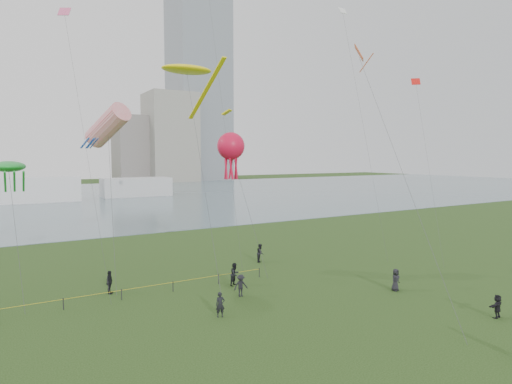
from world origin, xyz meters
TOP-DOWN VIEW (x-y plane):
  - ground_plane at (0.00, 0.00)m, footprint 400.00×400.00m
  - lake at (0.00, 100.00)m, footprint 400.00×120.00m
  - tower at (62.00, 168.00)m, footprint 24.00×24.00m
  - building_mid at (46.00, 162.00)m, footprint 20.00×20.00m
  - building_low at (32.00, 168.00)m, footprint 16.00×18.00m
  - pavilion_left at (-12.00, 95.00)m, footprint 22.00×8.00m
  - pavilion_right at (14.00, 98.00)m, footprint 18.00×7.00m
  - fence at (-15.53, 13.83)m, footprint 24.07×0.07m
  - spectator_a at (-0.39, 12.81)m, footprint 1.14×1.05m
  - spectator_b at (-1.32, 10.05)m, footprint 1.16×0.74m
  - spectator_c at (-9.87, 15.82)m, footprint 0.94×1.15m
  - spectator_d at (10.03, 5.04)m, footprint 0.98×0.76m
  - spectator_e at (11.30, -2.43)m, footprint 1.50×0.62m
  - spectator_f at (-4.51, 7.04)m, footprint 0.70×0.55m
  - spectator_g at (5.53, 18.55)m, footprint 1.13×1.14m
  - kite_stingray at (-2.05, 18.67)m, footprint 4.67×9.93m
  - kite_windsock at (-8.62, 20.98)m, footprint 4.30×8.46m
  - kite_creature at (-16.32, 16.92)m, footprint 2.22×4.77m
  - kite_octopus at (0.52, 15.21)m, footprint 3.75×3.32m
  - kite_delta at (9.69, 8.71)m, footprint 4.91×14.29m
  - small_kites at (-2.55, 18.30)m, footprint 44.26×10.73m

SIDE VIEW (x-z plane):
  - ground_plane at x=0.00m, z-range 0.00..0.00m
  - lake at x=0.00m, z-range -0.02..0.06m
  - fence at x=-15.53m, z-range 0.03..1.08m
  - spectator_e at x=11.30m, z-range 0.00..1.57m
  - spectator_f at x=-4.51m, z-range 0.00..1.68m
  - spectator_b at x=-1.32m, z-range 0.00..1.71m
  - spectator_d at x=10.03m, z-range 0.00..1.78m
  - spectator_c at x=-9.87m, z-range 0.00..1.83m
  - spectator_g at x=5.53m, z-range 0.00..1.86m
  - spectator_a at x=-0.39m, z-range 0.00..1.89m
  - pavilion_right at x=14.00m, z-range 0.00..5.00m
  - pavilion_left at x=-12.00m, z-range 0.00..6.00m
  - kite_creature at x=-16.32m, z-range 4.77..15.17m
  - kite_octopus at x=0.52m, z-range 5.15..17.98m
  - kite_windsock at x=-8.62m, z-range 5.73..21.10m
  - building_low at x=32.00m, z-range 0.00..28.00m
  - kite_delta at x=9.69m, z-range 8.29..28.45m
  - kite_stingray at x=-2.05m, z-range 8.98..27.87m
  - building_mid at x=46.00m, z-range 0.00..38.00m
  - small_kites at x=-2.55m, z-range 16.17..30.36m
  - tower at x=62.00m, z-range 0.00..120.00m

